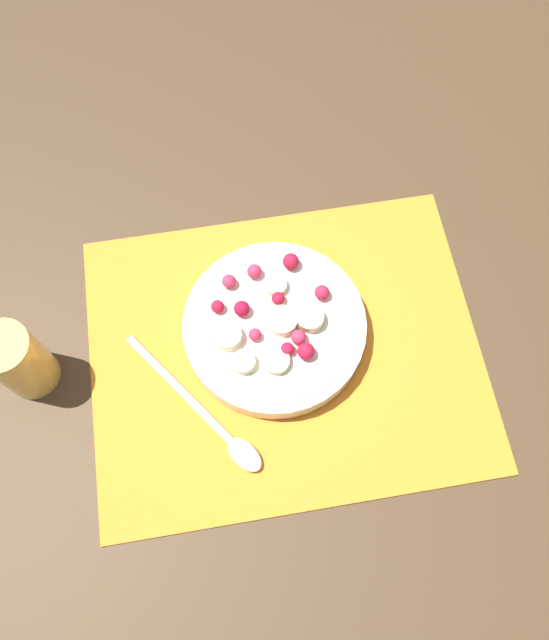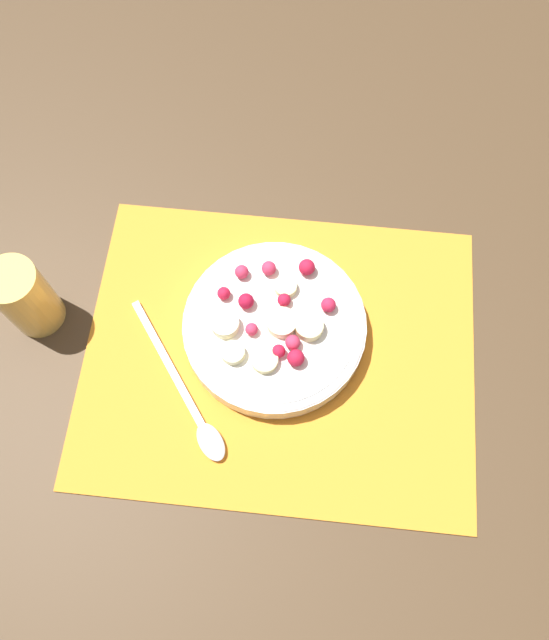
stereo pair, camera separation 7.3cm
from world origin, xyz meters
TOP-DOWN VIEW (x-y plane):
  - ground_plane at (0.00, 0.00)m, footprint 3.00×3.00m
  - placemat at (0.00, 0.00)m, footprint 0.47×0.38m
  - fruit_bowl at (0.01, -0.03)m, footprint 0.22×0.22m
  - spoon at (0.09, 0.08)m, footprint 0.15×0.19m
  - drinking_glass at (0.30, -0.02)m, footprint 0.06×0.06m

SIDE VIEW (x-z plane):
  - ground_plane at x=0.00m, z-range 0.00..0.00m
  - placemat at x=0.00m, z-range 0.00..0.01m
  - spoon at x=0.09m, z-range 0.01..0.01m
  - fruit_bowl at x=0.01m, z-range 0.00..0.05m
  - drinking_glass at x=0.30m, z-range 0.00..0.11m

